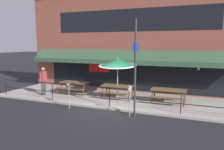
% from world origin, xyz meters
% --- Properties ---
extents(ground_plane, '(120.00, 120.00, 0.00)m').
position_xyz_m(ground_plane, '(0.00, 0.00, 0.00)').
color(ground_plane, black).
extents(patio_deck, '(15.00, 4.00, 0.10)m').
position_xyz_m(patio_deck, '(0.00, 2.00, 0.05)').
color(patio_deck, '#9E998E').
rests_on(patio_deck, ground).
extents(restaurant_building, '(15.00, 1.60, 6.75)m').
position_xyz_m(restaurant_building, '(0.00, 4.22, 3.36)').
color(restaurant_building, brown).
rests_on(restaurant_building, ground).
extents(patio_railing, '(13.84, 0.04, 0.97)m').
position_xyz_m(patio_railing, '(0.00, 0.30, 0.80)').
color(patio_railing, black).
rests_on(patio_railing, patio_deck).
extents(picnic_table_left, '(1.80, 1.42, 0.76)m').
position_xyz_m(picnic_table_left, '(-3.04, 2.02, 0.71)').
color(picnic_table_left, brown).
rests_on(picnic_table_left, patio_deck).
extents(picnic_table_centre, '(1.80, 1.42, 0.76)m').
position_xyz_m(picnic_table_centre, '(-0.16, 1.92, 0.71)').
color(picnic_table_centre, brown).
rests_on(picnic_table_centre, patio_deck).
extents(picnic_table_right, '(1.80, 1.42, 0.76)m').
position_xyz_m(picnic_table_right, '(2.72, 1.88, 0.71)').
color(picnic_table_right, brown).
rests_on(picnic_table_right, patio_deck).
extents(patio_umbrella_centre, '(2.14, 2.14, 2.38)m').
position_xyz_m(patio_umbrella_centre, '(-0.16, 1.94, 2.18)').
color(patio_umbrella_centre, '#B7B2A8').
rests_on(patio_umbrella_centre, patio_deck).
extents(pedestrian_walking, '(0.25, 0.62, 1.71)m').
position_xyz_m(pedestrian_walking, '(-4.69, 1.12, 1.06)').
color(pedestrian_walking, '#333338').
rests_on(pedestrian_walking, patio_deck).
extents(parking_meter_near, '(0.15, 0.16, 1.42)m').
position_xyz_m(parking_meter_near, '(-1.81, -0.59, 1.15)').
color(parking_meter_near, gray).
rests_on(parking_meter_near, ground).
extents(parking_meter_far, '(0.15, 0.16, 1.42)m').
position_xyz_m(parking_meter_far, '(1.33, -0.60, 1.15)').
color(parking_meter_far, gray).
rests_on(parking_meter_far, ground).
extents(street_sign_pole, '(0.28, 0.09, 4.30)m').
position_xyz_m(street_sign_pole, '(1.52, -0.45, 2.21)').
color(street_sign_pole, '#2D2D33').
rests_on(street_sign_pole, ground).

